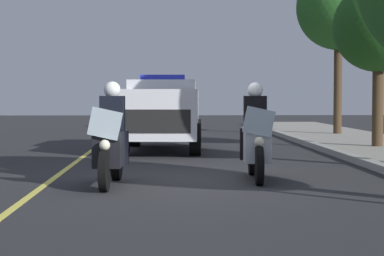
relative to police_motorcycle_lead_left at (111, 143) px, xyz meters
name	(u,v)px	position (x,y,z in m)	size (l,w,h in m)	color
ground_plane	(193,179)	(-0.76, 1.38, -0.70)	(80.00, 80.00, 0.00)	#28282B
lane_stripe_center	(52,180)	(-0.76, -1.11, -0.70)	(48.00, 0.12, 0.01)	#E0D14C
police_motorcycle_lead_left	(111,143)	(0.00, 0.00, 0.00)	(2.14, 0.60, 1.72)	black
police_motorcycle_lead_right	(256,140)	(-0.69, 2.49, 0.00)	(2.14, 0.60, 1.72)	black
police_suv	(163,111)	(-7.21, 0.82, 0.37)	(5.00, 2.29, 2.05)	silver
tree_far_back	(379,28)	(-7.25, 6.72, 2.63)	(2.49, 2.49, 4.48)	#42301E
tree_behind_suv	(339,8)	(-13.58, 7.22, 3.99)	(3.07, 3.07, 6.17)	#42301E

